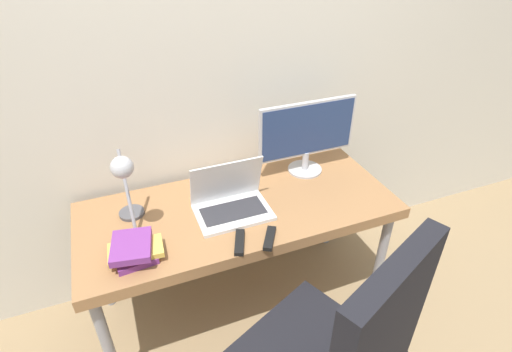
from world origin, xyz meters
The scene contains 9 objects.
ground_plane centered at (0.00, 0.00, 0.00)m, with size 12.00×12.00×0.00m, color #937A56.
wall_back centered at (0.00, 0.73, 1.30)m, with size 8.00×0.05×2.60m.
desk centered at (0.00, 0.33, 0.65)m, with size 1.57×0.67×0.71m.
laptop centered at (-0.05, 0.31, 0.76)m, with size 0.36×0.25×0.26m.
monitor centered at (0.46, 0.51, 0.94)m, with size 0.56×0.19×0.41m.
desk_lamp centered at (-0.51, 0.34, 0.99)m, with size 0.12×0.27×0.41m.
book_stack centered at (-0.53, 0.15, 0.75)m, with size 0.23×0.22×0.09m.
tv_remote centered at (0.04, 0.05, 0.72)m, with size 0.11×0.15×0.02m.
media_remote centered at (-0.09, 0.07, 0.72)m, with size 0.10×0.16×0.02m.
Camera 1 is at (-0.51, -1.17, 1.93)m, focal length 28.00 mm.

